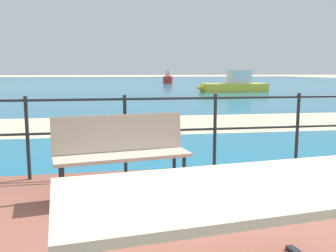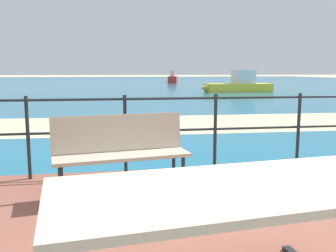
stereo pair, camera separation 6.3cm
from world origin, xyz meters
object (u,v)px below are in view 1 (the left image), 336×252
picnic_table (245,220)px  park_bench (121,147)px  boat_near (168,79)px  boat_mid (235,85)px

picnic_table → park_bench: park_bench is taller
picnic_table → boat_near: 41.18m
park_bench → boat_near: (7.29, 38.37, -0.11)m
picnic_table → park_bench: 2.30m
park_bench → boat_mid: size_ratio=0.31×
picnic_table → boat_mid: size_ratio=0.41×
picnic_table → boat_near: (6.80, 40.61, -0.20)m
picnic_table → boat_near: size_ratio=0.43×
park_bench → boat_near: boat_near is taller
park_bench → boat_mid: bearing=57.0°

